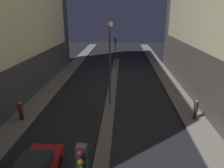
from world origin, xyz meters
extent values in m
cube|color=#66605B|center=(0.00, 19.91, 0.06)|extent=(0.97, 37.81, 0.12)
cube|color=black|center=(0.00, 2.69, 4.46)|extent=(0.32, 0.28, 0.90)
sphere|color=#4C0F0F|center=(0.00, 2.51, 4.76)|extent=(0.20, 0.20, 0.20)
sphere|color=#4C380A|center=(0.00, 2.51, 4.46)|extent=(0.20, 0.20, 0.20)
cylinder|color=#383838|center=(0.00, 31.73, 2.06)|extent=(0.12, 0.12, 3.89)
cube|color=black|center=(0.00, 31.73, 4.46)|extent=(0.32, 0.28, 0.90)
sphere|color=#4C0F0F|center=(0.00, 31.55, 4.76)|extent=(0.20, 0.20, 0.20)
sphere|color=#4C380A|center=(0.00, 31.55, 4.46)|extent=(0.20, 0.20, 0.20)
sphere|color=#1EEA4C|center=(0.00, 31.55, 4.16)|extent=(0.20, 0.20, 0.20)
cylinder|color=#383838|center=(0.00, 16.95, 3.79)|extent=(0.16, 0.16, 7.34)
sphere|color=#F9EAB2|center=(0.00, 16.95, 7.63)|extent=(0.55, 0.55, 0.55)
cube|color=black|center=(-3.34, 6.41, 1.18)|extent=(1.63, 1.81, 0.57)
cylinder|color=black|center=(-4.19, 7.95, 0.32)|extent=(0.22, 0.64, 0.64)
cylinder|color=black|center=(-2.50, 7.95, 0.32)|extent=(0.22, 0.64, 0.64)
cylinder|color=black|center=(-7.11, 13.21, 0.52)|extent=(0.31, 0.31, 0.73)
cylinder|color=maroon|center=(-7.11, 13.21, 1.21)|extent=(0.42, 0.42, 0.65)
sphere|color=tan|center=(-7.11, 13.21, 1.64)|extent=(0.21, 0.21, 0.21)
cylinder|color=black|center=(7.27, 14.06, 0.54)|extent=(0.28, 0.28, 0.78)
cylinder|color=#232328|center=(7.27, 14.06, 1.28)|extent=(0.38, 0.38, 0.69)
sphere|color=#9E704C|center=(7.27, 14.06, 1.73)|extent=(0.22, 0.22, 0.22)
camera|label=1|loc=(1.16, -2.74, 8.57)|focal=35.00mm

